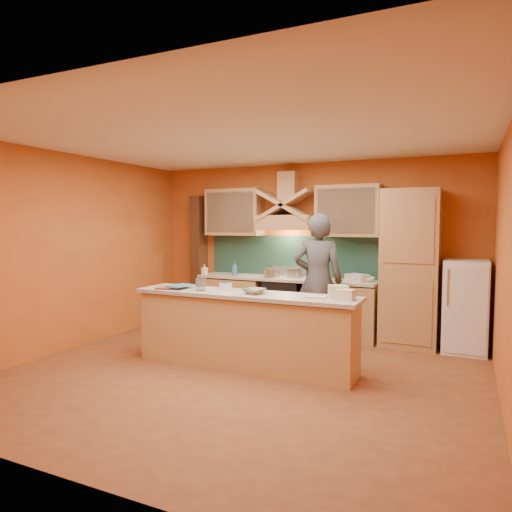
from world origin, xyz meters
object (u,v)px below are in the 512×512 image
at_px(person, 318,281).
at_px(mixing_bowl, 254,291).
at_px(stove, 285,306).
at_px(kitchen_scale, 226,286).
at_px(fridge, 465,306).

relative_size(person, mixing_bowl, 7.14).
distance_m(stove, kitchen_scale, 1.88).
xyz_separation_m(fridge, kitchen_scale, (-2.83, -1.80, 0.34)).
bearing_deg(person, mixing_bowl, 63.29).
height_order(stove, person, person).
bearing_deg(stove, person, -39.21).
height_order(person, mixing_bowl, person).
relative_size(stove, mixing_bowl, 3.29).
distance_m(fridge, person, 2.07).
xyz_separation_m(person, mixing_bowl, (-0.40, -1.33, 0.00)).
height_order(fridge, person, person).
bearing_deg(kitchen_scale, stove, 100.53).
bearing_deg(fridge, person, -162.61).
bearing_deg(person, stove, -49.31).
bearing_deg(fridge, stove, 180.00).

